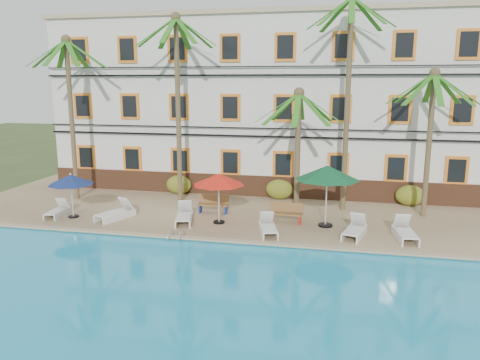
% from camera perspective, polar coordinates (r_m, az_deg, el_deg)
% --- Properties ---
extents(ground, '(100.00, 100.00, 0.00)m').
position_cam_1_polar(ground, '(20.23, -1.48, -7.28)').
color(ground, '#384C23').
rests_on(ground, ground).
extents(pool_deck, '(30.00, 12.00, 0.25)m').
position_cam_1_polar(pool_deck, '(24.87, 1.20, -3.32)').
color(pool_deck, tan).
rests_on(pool_deck, ground).
extents(swimming_pool, '(26.00, 12.00, 0.20)m').
position_cam_1_polar(swimming_pool, '(14.03, -8.42, -15.99)').
color(swimming_pool, '#1CA2D2').
rests_on(swimming_pool, ground).
extents(pool_coping, '(30.00, 0.35, 0.06)m').
position_cam_1_polar(pool_coping, '(19.31, -2.11, -7.34)').
color(pool_coping, tan).
rests_on(pool_coping, pool_deck).
extents(hotel_building, '(25.40, 6.44, 10.22)m').
position_cam_1_polar(hotel_building, '(28.94, 3.13, 9.33)').
color(hotel_building, silver).
rests_on(hotel_building, pool_deck).
extents(palm_a, '(4.14, 4.14, 8.82)m').
position_cam_1_polar(palm_a, '(26.98, -20.01, 9.46)').
color(palm_a, brown).
rests_on(palm_a, pool_deck).
extents(palm_b, '(4.14, 4.14, 9.82)m').
position_cam_1_polar(palm_b, '(24.70, -7.62, 11.21)').
color(palm_b, brown).
rests_on(palm_b, pool_deck).
extents(palm_c, '(4.14, 4.14, 6.15)m').
position_cam_1_polar(palm_c, '(22.53, 7.10, 5.77)').
color(palm_c, brown).
rests_on(palm_c, pool_deck).
extents(palm_d, '(4.14, 4.14, 10.53)m').
position_cam_1_polar(palm_d, '(23.64, 13.09, 11.95)').
color(palm_d, brown).
rests_on(palm_d, pool_deck).
extents(palm_e, '(4.14, 4.14, 7.04)m').
position_cam_1_polar(palm_e, '(23.70, 22.23, 6.57)').
color(palm_e, brown).
rests_on(palm_e, pool_deck).
extents(shrub_left, '(1.50, 0.90, 1.10)m').
position_cam_1_polar(shrub_left, '(27.37, -7.46, -0.56)').
color(shrub_left, '#275518').
rests_on(shrub_left, pool_deck).
extents(shrub_mid, '(1.50, 0.90, 1.10)m').
position_cam_1_polar(shrub_mid, '(26.04, 4.82, -1.14)').
color(shrub_mid, '#275518').
rests_on(shrub_mid, pool_deck).
extents(shrub_right, '(1.50, 0.90, 1.10)m').
position_cam_1_polar(shrub_right, '(26.12, 20.03, -1.78)').
color(shrub_right, '#275518').
rests_on(shrub_right, pool_deck).
extents(umbrella_blue, '(2.16, 2.16, 2.16)m').
position_cam_1_polar(umbrella_blue, '(23.56, -19.93, 0.02)').
color(umbrella_blue, black).
rests_on(umbrella_blue, pool_deck).
extents(umbrella_red, '(2.40, 2.40, 2.40)m').
position_cam_1_polar(umbrella_red, '(21.21, -2.62, 0.05)').
color(umbrella_red, black).
rests_on(umbrella_red, pool_deck).
extents(umbrella_green, '(2.87, 2.87, 2.87)m').
position_cam_1_polar(umbrella_green, '(20.97, 10.60, 0.85)').
color(umbrella_green, black).
rests_on(umbrella_green, pool_deck).
extents(lounger_a, '(0.76, 1.73, 0.79)m').
position_cam_1_polar(lounger_a, '(24.41, -21.33, -3.51)').
color(lounger_a, silver).
rests_on(lounger_a, pool_deck).
extents(lounger_b, '(1.43, 2.10, 0.94)m').
position_cam_1_polar(lounger_b, '(23.04, -14.90, -3.85)').
color(lounger_b, silver).
rests_on(lounger_b, pool_deck).
extents(lounger_c, '(1.16, 2.08, 0.93)m').
position_cam_1_polar(lounger_c, '(21.89, -6.82, -4.36)').
color(lounger_c, silver).
rests_on(lounger_c, pool_deck).
extents(lounger_d, '(1.11, 1.93, 0.86)m').
position_cam_1_polar(lounger_d, '(20.16, 3.44, -5.77)').
color(lounger_d, silver).
rests_on(lounger_d, pool_deck).
extents(lounger_e, '(1.14, 2.04, 0.91)m').
position_cam_1_polar(lounger_e, '(20.36, 13.80, -5.88)').
color(lounger_e, silver).
rests_on(lounger_e, pool_deck).
extents(lounger_f, '(0.92, 2.06, 0.94)m').
position_cam_1_polar(lounger_f, '(20.60, 19.46, -5.99)').
color(lounger_f, silver).
rests_on(lounger_f, pool_deck).
extents(bench_left, '(1.52, 0.55, 0.93)m').
position_cam_1_polar(bench_left, '(23.28, -3.26, -2.88)').
color(bench_left, olive).
rests_on(bench_left, pool_deck).
extents(bench_right, '(1.52, 0.54, 0.93)m').
position_cam_1_polar(bench_right, '(21.75, 5.65, -3.97)').
color(bench_right, olive).
rests_on(bench_right, pool_deck).
extents(pool_ladder, '(0.54, 0.74, 0.74)m').
position_cam_1_polar(pool_ladder, '(19.79, -7.79, -7.06)').
color(pool_ladder, silver).
rests_on(pool_ladder, ground).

